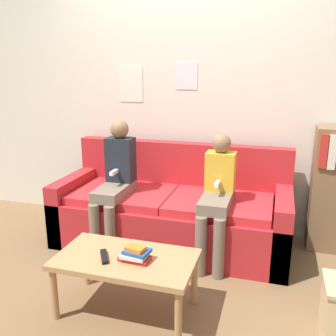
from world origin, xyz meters
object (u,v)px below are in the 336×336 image
coffee_table (126,264)px  bookshelf (334,189)px  couch (172,212)px  person_left (115,179)px  person_right (217,193)px  tv_remote (104,257)px

coffee_table → bookshelf: bookshelf is taller
couch → coffee_table: 1.06m
couch → person_left: 0.60m
person_left → coffee_table: bearing=-62.1°
coffee_table → bookshelf: (1.38, 1.36, 0.20)m
person_left → bookshelf: (1.83, 0.50, -0.08)m
person_left → person_right: person_left is taller
coffee_table → bookshelf: 1.95m
couch → coffee_table: couch is taller
tv_remote → bookshelf: 2.07m
person_left → bookshelf: bearing=15.4°
tv_remote → couch: bearing=52.2°
person_left → bookshelf: person_left is taller
person_left → couch: bearing=23.2°
couch → tv_remote: bearing=-97.0°
bookshelf → couch: bearing=-167.4°
couch → coffee_table: (-0.01, -1.06, 0.05)m
couch → tv_remote: couch is taller
couch → person_right: person_right is taller
couch → bookshelf: (1.37, 0.30, 0.26)m
couch → bookshelf: bearing=12.6°
couch → person_left: size_ratio=1.82×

